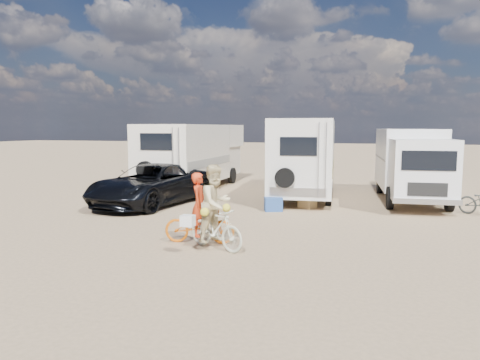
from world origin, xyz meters
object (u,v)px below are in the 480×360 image
(crate, at_px, (307,202))
(cooler, at_px, (273,204))
(box_truck, at_px, (411,165))
(bike_man, at_px, (200,225))
(bike_woman, at_px, (216,228))
(rv_main, at_px, (305,158))
(dark_suv, at_px, (151,184))
(rider_woman, at_px, (216,211))
(rider_man, at_px, (199,212))
(rv_left, at_px, (194,157))

(crate, bearing_deg, cooler, -138.22)
(box_truck, relative_size, bike_man, 3.82)
(box_truck, bearing_deg, bike_woman, -123.50)
(rv_main, distance_m, cooler, 3.92)
(dark_suv, xyz_separation_m, rider_woman, (4.41, -4.96, 0.15))
(dark_suv, relative_size, rider_man, 3.45)
(bike_woman, xyz_separation_m, crate, (1.11, 5.99, -0.29))
(rv_main, height_order, bike_woman, rv_main)
(rider_woman, bearing_deg, dark_suv, 65.80)
(crate, bearing_deg, rider_woman, -100.55)
(box_truck, xyz_separation_m, bike_woman, (-4.60, -8.69, -0.88))
(rv_left, bearing_deg, cooler, -44.33)
(rv_left, distance_m, rider_man, 10.08)
(box_truck, height_order, crate, box_truck)
(rider_woman, distance_m, cooler, 5.14)
(rv_left, xyz_separation_m, crate, (5.83, -3.59, -1.26))
(rv_left, xyz_separation_m, box_truck, (9.31, -0.89, -0.09))
(rv_left, height_order, rider_man, rv_left)
(rv_main, distance_m, rider_woman, 8.80)
(rv_main, xyz_separation_m, box_truck, (4.05, -0.07, -0.18))
(rider_man, bearing_deg, bike_man, -0.00)
(bike_man, bearing_deg, rider_woman, -134.27)
(box_truck, xyz_separation_m, cooler, (-4.48, -3.59, -1.13))
(bike_man, relative_size, bike_woman, 1.06)
(bike_man, height_order, rider_woman, rider_woman)
(cooler, bearing_deg, rv_left, 115.37)
(box_truck, height_order, rider_man, box_truck)
(rider_man, xyz_separation_m, rider_woman, (0.58, -0.40, 0.12))
(box_truck, xyz_separation_m, dark_suv, (-9.01, -3.72, -0.63))
(dark_suv, xyz_separation_m, bike_woman, (4.41, -4.96, -0.25))
(box_truck, distance_m, cooler, 5.85)
(rider_woman, bearing_deg, cooler, 22.89)
(bike_man, bearing_deg, rv_left, 15.00)
(rv_left, bearing_deg, rider_woman, -65.26)
(crate, bearing_deg, bike_woman, -100.55)
(box_truck, relative_size, cooler, 11.26)
(crate, bearing_deg, rv_main, 101.51)
(rv_left, distance_m, cooler, 6.70)
(bike_woman, bearing_deg, dark_suv, 65.80)
(dark_suv, height_order, bike_woman, dark_suv)
(rv_left, bearing_deg, bike_man, -67.20)
(dark_suv, relative_size, bike_man, 3.09)
(crate, bearing_deg, dark_suv, -169.50)
(bike_man, relative_size, cooler, 2.95)
(rider_man, relative_size, crate, 3.10)
(box_truck, relative_size, crate, 13.23)
(box_truck, xyz_separation_m, rider_woman, (-4.60, -8.69, -0.47))
(cooler, bearing_deg, box_truck, 16.94)
(rider_woman, xyz_separation_m, cooler, (0.12, 5.09, -0.66))
(rider_man, bearing_deg, crate, -26.12)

